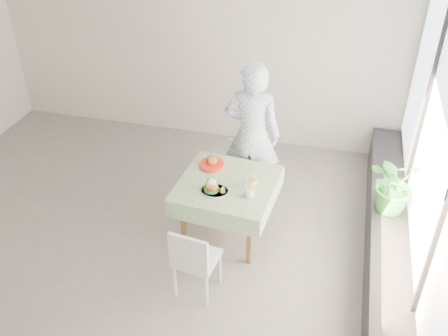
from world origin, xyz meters
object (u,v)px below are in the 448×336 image
(diner, at_px, (252,135))
(potted_plant, at_px, (396,184))
(chair_far, at_px, (244,183))
(juice_cup_orange, at_px, (253,181))
(chair_near, at_px, (197,272))
(main_dish, at_px, (213,187))
(cafe_table, at_px, (227,203))

(diner, bearing_deg, potted_plant, 163.74)
(potted_plant, bearing_deg, chair_far, 166.97)
(juice_cup_orange, height_order, potted_plant, potted_plant)
(chair_near, distance_m, diner, 1.83)
(main_dish, distance_m, juice_cup_orange, 0.44)
(cafe_table, distance_m, chair_near, 0.95)
(chair_near, relative_size, diner, 0.46)
(cafe_table, bearing_deg, chair_far, 86.41)
(cafe_table, xyz_separation_m, chair_far, (0.04, 0.71, -0.21))
(main_dish, bearing_deg, potted_plant, 15.02)
(cafe_table, distance_m, juice_cup_orange, 0.45)
(chair_near, relative_size, potted_plant, 1.27)
(main_dish, relative_size, juice_cup_orange, 1.12)
(diner, bearing_deg, chair_far, 40.24)
(cafe_table, height_order, potted_plant, potted_plant)
(potted_plant, bearing_deg, diner, 164.52)
(chair_near, bearing_deg, cafe_table, 85.14)
(cafe_table, relative_size, potted_plant, 1.67)
(main_dish, height_order, potted_plant, potted_plant)
(main_dish, bearing_deg, chair_far, 80.53)
(juice_cup_orange, bearing_deg, main_dish, -152.30)
(diner, xyz_separation_m, potted_plant, (1.66, -0.46, -0.10))
(chair_far, relative_size, chair_near, 0.95)
(chair_far, bearing_deg, potted_plant, -13.03)
(diner, height_order, main_dish, diner)
(juice_cup_orange, xyz_separation_m, potted_plant, (1.49, 0.30, 0.03))
(chair_near, height_order, main_dish, main_dish)
(chair_far, distance_m, juice_cup_orange, 0.93)
(cafe_table, relative_size, juice_cup_orange, 4.08)
(chair_far, distance_m, main_dish, 1.07)
(chair_near, bearing_deg, main_dish, 92.19)
(chair_near, bearing_deg, chair_far, 85.68)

